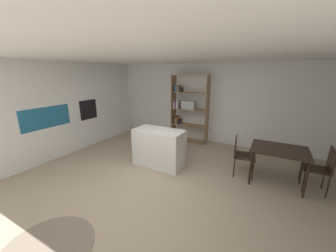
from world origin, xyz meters
name	(u,v)px	position (x,y,z in m)	size (l,w,h in m)	color
ground_plane	(151,184)	(0.00, 0.00, 0.00)	(10.15, 10.15, 0.00)	tan
ceiling_slab	(147,53)	(0.00, 0.00, 2.59)	(7.37, 6.52, 0.06)	white
back_partition	(204,103)	(0.00, 3.23, 1.28)	(7.37, 0.06, 2.56)	white
tall_cabinet_run_left	(48,110)	(-3.29, 0.00, 1.28)	(0.67, 5.88, 2.56)	white
cabinet_niche_splashback	(46,118)	(-2.94, -0.27, 1.16)	(0.01, 1.24, 0.54)	#1E6084
built_in_oven	(88,109)	(-2.93, 1.00, 1.17)	(0.06, 0.57, 0.58)	black
kitchen_island	(159,148)	(-0.31, 0.86, 0.46)	(1.23, 0.61, 0.92)	white
open_bookshelf	(187,107)	(-0.45, 2.90, 1.15)	(1.22, 0.37, 2.20)	#997551
foreground_floor_rug	(48,248)	(-0.34, -1.95, 0.01)	(1.18, 1.18, 0.01)	gray
dining_table	(279,152)	(2.28, 1.35, 0.68)	(1.06, 0.84, 0.76)	black
dining_chair_window_side	(323,166)	(3.02, 1.36, 0.55)	(0.45, 0.42, 0.92)	black
dining_chair_island_side	(240,153)	(1.53, 1.34, 0.53)	(0.50, 0.51, 0.86)	black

